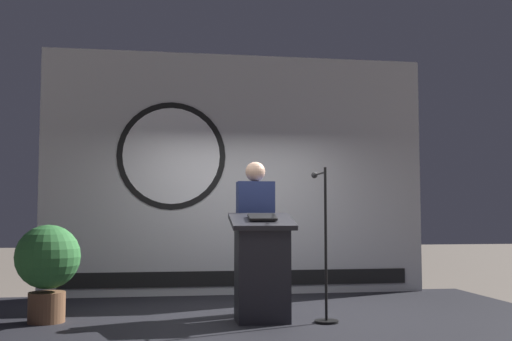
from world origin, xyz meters
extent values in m
cube|color=black|center=(0.00, 0.00, 0.15)|extent=(6.40, 4.00, 0.30)
cube|color=silver|center=(0.00, 1.85, 1.94)|extent=(5.22, 0.10, 3.27)
cylinder|color=black|center=(-0.90, 1.80, 2.16)|extent=(1.45, 0.02, 1.45)
cylinder|color=white|center=(-0.90, 1.79, 2.16)|extent=(1.29, 0.02, 1.29)
cube|color=black|center=(0.00, 1.79, 0.52)|extent=(4.69, 0.02, 0.20)
cube|color=#26262B|center=(-0.01, -0.26, 0.79)|extent=(0.52, 0.40, 0.97)
cube|color=#26262B|center=(-0.01, -0.26, 1.30)|extent=(0.64, 0.50, 0.17)
cube|color=black|center=(-0.01, -0.28, 1.35)|extent=(0.28, 0.20, 0.07)
cylinder|color=black|center=(-0.01, 0.22, 0.72)|extent=(0.26, 0.26, 0.84)
cube|color=navy|center=(-0.01, 0.22, 1.44)|extent=(0.40, 0.24, 0.59)
sphere|color=tan|center=(-0.01, 0.22, 1.84)|extent=(0.22, 0.22, 0.22)
cylinder|color=black|center=(0.61, -0.41, 0.31)|extent=(0.24, 0.24, 0.02)
cylinder|color=black|center=(0.61, -0.41, 1.07)|extent=(0.03, 0.03, 1.55)
cylinder|color=black|center=(0.61, -0.19, 1.80)|extent=(0.02, 0.44, 0.02)
sphere|color=#262626|center=(0.61, 0.03, 1.80)|extent=(0.07, 0.07, 0.07)
cylinder|color=brown|center=(-2.14, 0.03, 0.45)|extent=(0.36, 0.36, 0.30)
sphere|color=#2D6B33|center=(-2.14, 0.03, 0.95)|extent=(0.64, 0.64, 0.64)
camera|label=1|loc=(-1.00, -6.28, 1.37)|focal=42.14mm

